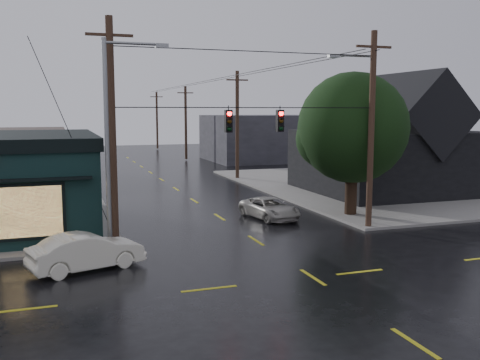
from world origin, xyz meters
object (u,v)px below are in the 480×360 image
object	(u,v)px
corner_tree	(353,128)
utility_pole_nw	(116,249)
utility_pole_ne	(368,229)
suv_silver	(270,208)
sedan_cream	(87,252)

from	to	relation	value
corner_tree	utility_pole_nw	world-z (taller)	corner_tree
utility_pole_ne	corner_tree	bearing A→B (deg)	75.46
corner_tree	utility_pole_ne	bearing A→B (deg)	-104.54
utility_pole_ne	suv_silver	world-z (taller)	utility_pole_ne
utility_pole_nw	sedan_cream	size ratio (longest dim) A/B	2.32
corner_tree	sedan_cream	world-z (taller)	corner_tree
utility_pole_ne	utility_pole_nw	bearing A→B (deg)	180.00
corner_tree	utility_pole_nw	xyz separation A→B (m)	(-13.84, -3.24, -5.17)
sedan_cream	suv_silver	world-z (taller)	sedan_cream
utility_pole_ne	sedan_cream	size ratio (longest dim) A/B	2.32
utility_pole_nw	sedan_cream	world-z (taller)	utility_pole_nw
utility_pole_ne	sedan_cream	bearing A→B (deg)	-169.07
utility_pole_ne	sedan_cream	distance (m)	14.66
utility_pole_nw	suv_silver	world-z (taller)	utility_pole_nw
sedan_cream	utility_pole_nw	bearing A→B (deg)	-44.08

